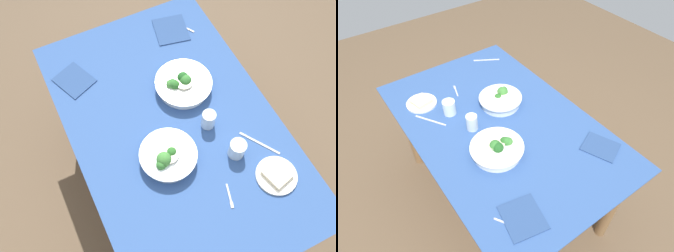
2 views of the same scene
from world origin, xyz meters
The scene contains 13 objects.
ground_plane centered at (0.00, 0.00, 0.00)m, with size 6.00×6.00×0.00m, color brown.
dining_table centered at (0.00, 0.00, 0.61)m, with size 1.47×0.94×0.72m.
broccoli_bowl_far centered at (-0.17, 0.13, 0.75)m, with size 0.28×0.28×0.10m.
broccoli_bowl_near centered at (0.14, -0.10, 0.75)m, with size 0.26×0.26×0.10m.
bread_side_plate centered at (0.42, 0.29, 0.73)m, with size 0.18×0.18×0.03m.
water_glass_center centered at (0.24, 0.19, 0.76)m, with size 0.07×0.07×0.09m, color silver.
water_glass_side centered at (0.06, 0.15, 0.76)m, with size 0.06×0.06×0.09m, color silver.
fork_by_far_bowl centered at (-0.52, 0.32, 0.72)m, with size 0.09×0.06×0.00m.
fork_by_near_bowl centered at (0.41, 0.06, 0.72)m, with size 0.11×0.04×0.00m.
table_knife_left centered at (0.25, 0.31, 0.72)m, with size 0.20×0.01×0.00m, color #B7B7BC.
table_knife_right centered at (0.59, -0.29, 0.72)m, with size 0.19×0.01×0.00m, color #B7B7BC.
napkin_folded_upper centered at (-0.54, 0.25, 0.72)m, with size 0.19×0.17×0.01m, color navy.
napkin_folded_lower centered at (-0.45, -0.34, 0.72)m, with size 0.18×0.15×0.01m, color navy.
Camera 2 is at (-1.02, 0.68, 1.93)m, focal length 32.18 mm.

